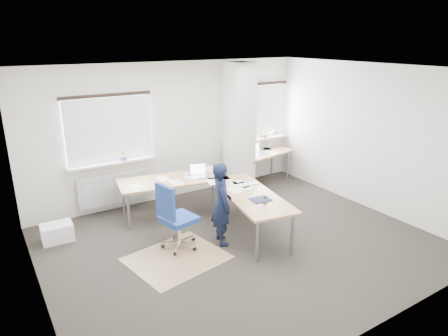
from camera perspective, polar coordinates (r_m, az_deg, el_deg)
ground at (r=6.72m, az=2.37°, el=-10.66°), size 6.00×6.00×0.00m
room_shell at (r=6.54m, az=1.62°, el=4.97°), size 6.04×5.04×2.82m
floor_mat at (r=6.34m, az=-6.73°, el=-12.67°), size 1.56×1.39×0.01m
white_crate at (r=7.27m, az=-22.72°, el=-8.51°), size 0.51×0.37×0.30m
desk_main at (r=7.13m, az=-1.77°, el=-2.76°), size 2.40×2.98×0.96m
desk_side at (r=9.24m, az=5.66°, el=2.03°), size 1.50×0.93×1.22m
task_chair at (r=6.48m, az=-6.68°, el=-8.82°), size 0.62×0.61×1.13m
person at (r=6.45m, az=-0.35°, el=-5.12°), size 0.45×0.57×1.38m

